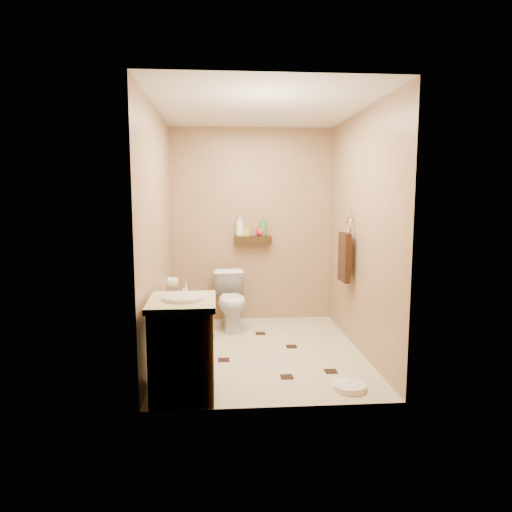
{
  "coord_description": "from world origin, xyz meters",
  "views": [
    {
      "loc": [
        -0.39,
        -4.45,
        1.57
      ],
      "look_at": [
        -0.03,
        0.25,
        0.94
      ],
      "focal_mm": 32.0,
      "sensor_mm": 36.0,
      "label": 1
    }
  ],
  "objects": [
    {
      "name": "toilet_paper",
      "position": [
        -0.94,
        0.65,
        0.6
      ],
      "size": [
        0.12,
        0.11,
        0.12
      ],
      "color": "white",
      "rests_on": "wall_left"
    },
    {
      "name": "bottle_b",
      "position": [
        -0.08,
        1.17,
        1.14
      ],
      "size": [
        0.07,
        0.07,
        0.15
      ],
      "primitive_type": "imported",
      "rotation": [
        0.0,
        0.0,
        6.21
      ],
      "color": "gold",
      "rests_on": "wall_shelf"
    },
    {
      "name": "ceiling",
      "position": [
        0.0,
        0.0,
        2.4
      ],
      "size": [
        2.0,
        2.5,
        0.02
      ],
      "primitive_type": "cube",
      "color": "silver",
      "rests_on": "wall_back"
    },
    {
      "name": "wall_shelf",
      "position": [
        0.0,
        1.17,
        1.02
      ],
      "size": [
        0.46,
        0.14,
        0.1
      ],
      "primitive_type": "cube",
      "color": "#37240F",
      "rests_on": "wall_back"
    },
    {
      "name": "bottle_a",
      "position": [
        -0.16,
        1.17,
        1.21
      ],
      "size": [
        0.12,
        0.12,
        0.27
      ],
      "primitive_type": "imported",
      "rotation": [
        0.0,
        0.0,
        6.19
      ],
      "color": "silver",
      "rests_on": "wall_shelf"
    },
    {
      "name": "wall_back",
      "position": [
        0.0,
        1.25,
        1.2
      ],
      "size": [
        2.0,
        0.04,
        2.4
      ],
      "primitive_type": "cube",
      "color": "#A97A61",
      "rests_on": "ground"
    },
    {
      "name": "vanity",
      "position": [
        -0.7,
        -0.95,
        0.4
      ],
      "size": [
        0.53,
        0.64,
        0.89
      ],
      "rotation": [
        0.0,
        0.0,
        0.02
      ],
      "color": "brown",
      "rests_on": "ground"
    },
    {
      "name": "wall_left",
      "position": [
        -1.0,
        0.0,
        1.2
      ],
      "size": [
        0.04,
        2.5,
        2.4
      ],
      "primitive_type": "cube",
      "color": "#A97A61",
      "rests_on": "ground"
    },
    {
      "name": "floor_accents",
      "position": [
        0.03,
        -0.06,
        0.0
      ],
      "size": [
        1.22,
        1.38,
        0.01
      ],
      "color": "black",
      "rests_on": "ground"
    },
    {
      "name": "ground",
      "position": [
        0.0,
        0.0,
        0.0
      ],
      "size": [
        2.5,
        2.5,
        0.0
      ],
      "primitive_type": "plane",
      "color": "beige",
      "rests_on": "ground"
    },
    {
      "name": "bathroom_scale",
      "position": [
        0.64,
        -0.99,
        0.03
      ],
      "size": [
        0.28,
        0.28,
        0.05
      ],
      "rotation": [
        0.0,
        0.0,
        0.04
      ],
      "color": "white",
      "rests_on": "ground"
    },
    {
      "name": "wall_front",
      "position": [
        0.0,
        -1.25,
        1.2
      ],
      "size": [
        2.0,
        0.04,
        2.4
      ],
      "primitive_type": "cube",
      "color": "#A97A61",
      "rests_on": "ground"
    },
    {
      "name": "bottle_c",
      "position": [
        0.1,
        1.17,
        1.14
      ],
      "size": [
        0.14,
        0.14,
        0.15
      ],
      "primitive_type": "imported",
      "rotation": [
        0.0,
        0.0,
        1.82
      ],
      "color": "red",
      "rests_on": "wall_shelf"
    },
    {
      "name": "wall_right",
      "position": [
        1.0,
        0.0,
        1.2
      ],
      "size": [
        0.04,
        2.5,
        2.4
      ],
      "primitive_type": "cube",
      "color": "#A97A61",
      "rests_on": "ground"
    },
    {
      "name": "toilet_brush",
      "position": [
        -0.82,
        0.79,
        0.18
      ],
      "size": [
        0.11,
        0.11,
        0.5
      ],
      "color": "#1B6C60",
      "rests_on": "ground"
    },
    {
      "name": "towel_ring",
      "position": [
        0.91,
        0.25,
        0.95
      ],
      "size": [
        0.12,
        0.3,
        0.76
      ],
      "color": "silver",
      "rests_on": "wall_right"
    },
    {
      "name": "toilet",
      "position": [
        -0.28,
        0.83,
        0.33
      ],
      "size": [
        0.44,
        0.69,
        0.67
      ],
      "primitive_type": "imported",
      "rotation": [
        0.0,
        0.0,
        0.11
      ],
      "color": "white",
      "rests_on": "ground"
    },
    {
      "name": "bottle_d",
      "position": [
        0.12,
        1.17,
        1.19
      ],
      "size": [
        0.13,
        0.13,
        0.24
      ],
      "primitive_type": "imported",
      "rotation": [
        0.0,
        0.0,
        1.0
      ],
      "color": "green",
      "rests_on": "wall_shelf"
    }
  ]
}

